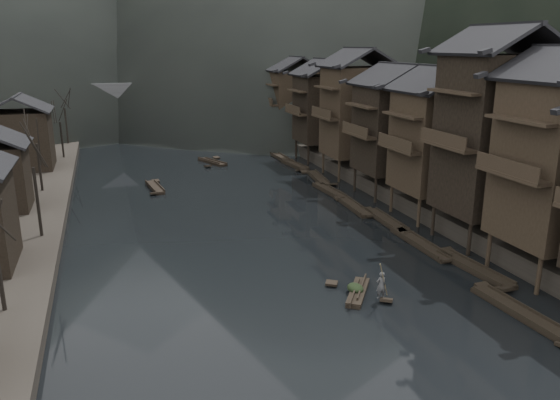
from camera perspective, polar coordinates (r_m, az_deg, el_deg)
name	(u,v)px	position (r m, az deg, el deg)	size (l,w,h in m)	color
water	(308,302)	(34.22, 2.99, -10.62)	(300.00, 300.00, 0.00)	black
right_bank	(435,146)	(83.82, 15.85, 5.46)	(40.00, 200.00, 1.80)	#2D2823
stilt_houses	(408,110)	(55.28, 13.26, 9.11)	(9.00, 67.60, 17.01)	black
bare_trees	(41,140)	(57.57, -23.70, 5.75)	(3.89, 72.26, 7.78)	black
moored_sampans	(325,185)	(61.14, 4.77, 1.60)	(3.16, 73.89, 0.47)	black
midriver_boats	(186,173)	(67.44, -9.76, 2.79)	(11.03, 17.38, 0.45)	black
stone_bridge	(167,103)	(101.66, -11.72, 9.87)	(40.00, 6.00, 9.00)	#4C4C4F
hero_sampan	(358,291)	(35.42, 8.16, -9.44)	(3.16, 4.15, 0.43)	black
cargo_heap	(356,283)	(35.29, 7.90, -8.59)	(0.99, 1.30, 0.59)	black
boatman	(381,282)	(34.29, 10.53, -8.40)	(0.64, 0.42, 1.77)	#4D4E50
bamboo_pole	(386,243)	(33.44, 11.04, -4.46)	(0.06, 0.06, 3.89)	#8C7A51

